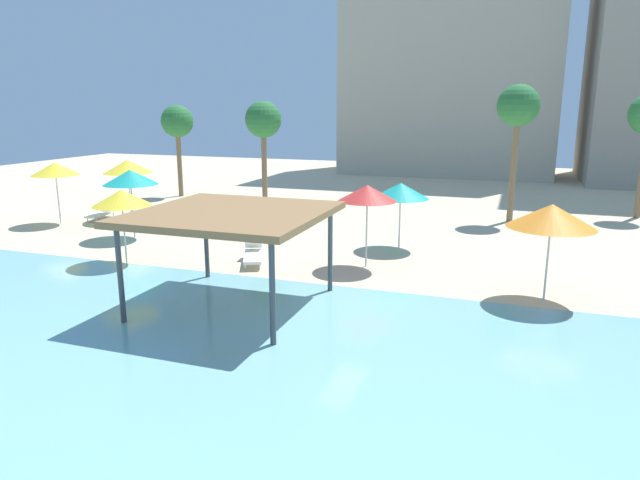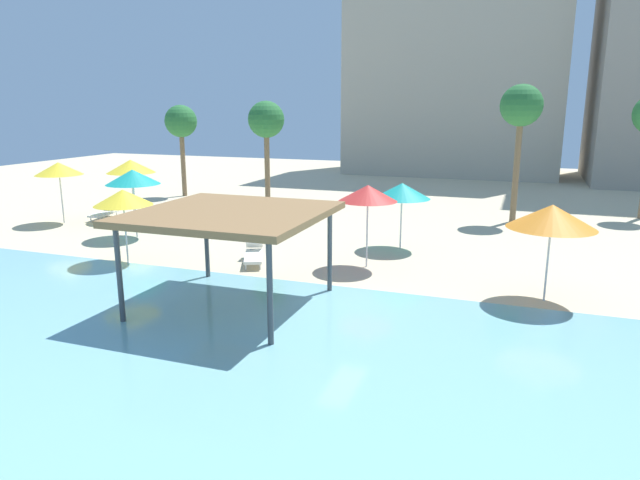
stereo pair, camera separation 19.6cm
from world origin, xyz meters
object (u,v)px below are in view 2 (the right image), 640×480
object	(u,v)px
lounge_chair_1	(106,212)
beach_umbrella_yellow_5	(123,198)
beach_umbrella_teal_1	(402,191)
palm_tree_2	(521,109)
palm_tree_0	(266,122)
beach_umbrella_yellow_3	(59,169)
shade_pavilion	(231,216)
palm_tree_1	(181,123)
beach_umbrella_yellow_6	(131,166)
lounge_chair_0	(254,253)
beach_umbrella_orange_0	(552,217)
beach_umbrella_teal_4	(133,177)
beach_umbrella_red_2	(368,193)

from	to	relation	value
lounge_chair_1	beach_umbrella_yellow_5	bearing A→B (deg)	36.70
beach_umbrella_teal_1	palm_tree_2	bearing A→B (deg)	60.39
beach_umbrella_yellow_5	palm_tree_0	bearing A→B (deg)	90.14
beach_umbrella_yellow_3	shade_pavilion	bearing A→B (deg)	-29.43
palm_tree_0	palm_tree_1	bearing A→B (deg)	162.34
beach_umbrella_yellow_6	lounge_chair_0	bearing A→B (deg)	-29.26
beach_umbrella_yellow_3	beach_umbrella_yellow_5	xyz separation A→B (m)	(7.30, -4.64, -0.24)
beach_umbrella_yellow_6	beach_umbrella_orange_0	bearing A→B (deg)	-17.51
beach_umbrella_yellow_6	palm_tree_1	size ratio (longest dim) A/B	0.53
beach_umbrella_yellow_3	lounge_chair_0	distance (m)	12.10
beach_umbrella_teal_4	beach_umbrella_yellow_6	size ratio (longest dim) A/B	0.98
palm_tree_1	beach_umbrella_teal_4	bearing A→B (deg)	-66.91
palm_tree_0	palm_tree_2	world-z (taller)	palm_tree_2
beach_umbrella_red_2	lounge_chair_0	world-z (taller)	beach_umbrella_red_2
shade_pavilion	beach_umbrella_teal_1	bearing A→B (deg)	69.80
beach_umbrella_teal_1	lounge_chair_1	distance (m)	14.95
palm_tree_0	lounge_chair_0	bearing A→B (deg)	-67.43
beach_umbrella_yellow_3	lounge_chair_1	xyz separation A→B (m)	(1.06, 1.60, -2.22)
beach_umbrella_red_2	lounge_chair_0	distance (m)	4.51
beach_umbrella_yellow_3	beach_umbrella_yellow_5	size ratio (longest dim) A/B	1.10
beach_umbrella_orange_0	palm_tree_0	distance (m)	17.61
beach_umbrella_orange_0	beach_umbrella_teal_1	size ratio (longest dim) A/B	1.09
beach_umbrella_yellow_6	palm_tree_2	bearing A→B (deg)	18.14
beach_umbrella_orange_0	palm_tree_1	distance (m)	24.15
shade_pavilion	palm_tree_2	distance (m)	16.52
beach_umbrella_orange_0	beach_umbrella_yellow_6	bearing A→B (deg)	162.49
beach_umbrella_yellow_5	beach_umbrella_yellow_6	xyz separation A→B (m)	(-4.76, 6.50, 0.26)
beach_umbrella_teal_1	beach_umbrella_red_2	xyz separation A→B (m)	(-0.54, -2.91, 0.30)
palm_tree_1	beach_umbrella_teal_1	bearing A→B (deg)	-29.05
lounge_chair_0	palm_tree_2	bearing A→B (deg)	117.80
shade_pavilion	palm_tree_2	world-z (taller)	palm_tree_2
beach_umbrella_yellow_5	palm_tree_2	bearing A→B (deg)	44.25
beach_umbrella_teal_4	lounge_chair_0	distance (m)	7.02
palm_tree_0	palm_tree_1	world-z (taller)	palm_tree_0
beach_umbrella_yellow_5	lounge_chair_0	bearing A→B (deg)	19.84
beach_umbrella_yellow_3	palm_tree_2	xyz separation A→B (m)	(19.77, 7.50, 2.68)
beach_umbrella_red_2	palm_tree_1	size ratio (longest dim) A/B	0.52
beach_umbrella_red_2	shade_pavilion	bearing A→B (deg)	-115.35
palm_tree_0	palm_tree_2	size ratio (longest dim) A/B	0.89
beach_umbrella_yellow_5	palm_tree_1	size ratio (longest dim) A/B	0.48
beach_umbrella_red_2	beach_umbrella_yellow_5	xyz separation A→B (m)	(-8.01, -2.35, -0.23)
palm_tree_1	beach_umbrella_yellow_6	bearing A→B (deg)	-75.49
beach_umbrella_orange_0	palm_tree_1	size ratio (longest dim) A/B	0.51
beach_umbrella_orange_0	lounge_chair_0	xyz separation A→B (m)	(-9.48, 0.81, -2.09)
beach_umbrella_orange_0	beach_umbrella_yellow_3	xyz separation A→B (m)	(-20.95, 3.95, 0.12)
lounge_chair_0	palm_tree_2	distance (m)	14.35
beach_umbrella_yellow_6	beach_umbrella_red_2	bearing A→B (deg)	-18.00
shade_pavilion	beach_umbrella_yellow_3	bearing A→B (deg)	150.57
beach_umbrella_teal_1	palm_tree_0	world-z (taller)	palm_tree_0
beach_umbrella_orange_0	beach_umbrella_red_2	bearing A→B (deg)	163.63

